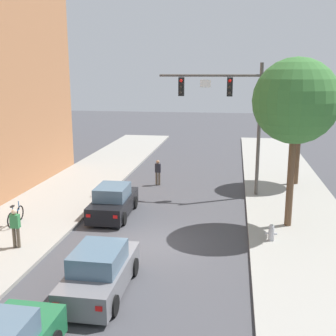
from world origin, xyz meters
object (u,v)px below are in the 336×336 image
at_px(pedestrian_crossing_road, 158,171).
at_px(fire_hydrant, 271,232).
at_px(traffic_signal_mast, 231,105).
at_px(street_tree_nearest, 296,102).
at_px(car_following_grey, 100,272).
at_px(street_tree_second, 301,103).
at_px(car_lead_black, 113,202).
at_px(pedestrian_sidewalk_left_walker, 15,226).
at_px(bicycle_leaning, 16,216).

relative_size(pedestrian_crossing_road, fire_hydrant, 2.28).
distance_m(traffic_signal_mast, street_tree_nearest, 5.76).
xyz_separation_m(car_following_grey, street_tree_second, (8.19, 14.92, 4.56)).
bearing_deg(street_tree_second, pedestrian_crossing_road, -172.13).
distance_m(car_lead_black, pedestrian_crossing_road, 6.33).
relative_size(traffic_signal_mast, street_tree_nearest, 0.98).
bearing_deg(car_lead_black, street_tree_nearest, -2.97).
height_order(pedestrian_sidewalk_left_walker, fire_hydrant, pedestrian_sidewalk_left_walker).
bearing_deg(street_tree_second, bicycle_leaning, -145.35).
xyz_separation_m(traffic_signal_mast, pedestrian_sidewalk_left_walker, (-8.38, -9.36, -4.24)).
relative_size(traffic_signal_mast, car_following_grey, 1.77).
relative_size(car_following_grey, street_tree_nearest, 0.55).
bearing_deg(pedestrian_sidewalk_left_walker, traffic_signal_mast, 48.16).
distance_m(street_tree_nearest, street_tree_second, 8.01).
bearing_deg(pedestrian_sidewalk_left_walker, car_following_grey, -31.19).
height_order(pedestrian_sidewalk_left_walker, bicycle_leaning, pedestrian_sidewalk_left_walker).
distance_m(traffic_signal_mast, fire_hydrant, 8.69).
height_order(traffic_signal_mast, bicycle_leaning, traffic_signal_mast).
distance_m(pedestrian_sidewalk_left_walker, street_tree_second, 18.07).
height_order(traffic_signal_mast, street_tree_nearest, street_tree_nearest).
relative_size(traffic_signal_mast, car_lead_black, 1.75).
bearing_deg(traffic_signal_mast, bicycle_leaning, -145.29).
bearing_deg(car_lead_black, street_tree_second, 36.85).
height_order(traffic_signal_mast, street_tree_second, traffic_signal_mast).
relative_size(car_following_grey, fire_hydrant, 5.89).
height_order(pedestrian_crossing_road, street_tree_nearest, street_tree_nearest).
bearing_deg(street_tree_nearest, car_following_grey, -134.05).
relative_size(traffic_signal_mast, pedestrian_sidewalk_left_walker, 4.57).
bearing_deg(pedestrian_sidewalk_left_walker, bicycle_leaning, 118.99).
distance_m(pedestrian_crossing_road, street_tree_second, 9.86).
height_order(car_following_grey, bicycle_leaning, car_following_grey).
bearing_deg(pedestrian_crossing_road, car_lead_black, -100.59).
bearing_deg(fire_hydrant, bicycle_leaning, 179.07).
relative_size(traffic_signal_mast, pedestrian_crossing_road, 4.57).
xyz_separation_m(car_following_grey, fire_hydrant, (5.91, 5.04, -0.22)).
height_order(car_lead_black, car_following_grey, same).
height_order(traffic_signal_mast, car_lead_black, traffic_signal_mast).
bearing_deg(fire_hydrant, pedestrian_crossing_road, 126.72).
xyz_separation_m(traffic_signal_mast, car_lead_black, (-5.70, -4.53, -4.58)).
height_order(car_following_grey, pedestrian_sidewalk_left_walker, pedestrian_sidewalk_left_walker).
distance_m(car_following_grey, fire_hydrant, 7.77).
bearing_deg(fire_hydrant, street_tree_nearest, 65.51).
bearing_deg(car_lead_black, traffic_signal_mast, 38.50).
relative_size(traffic_signal_mast, fire_hydrant, 10.42).
bearing_deg(car_following_grey, street_tree_second, 61.24).
height_order(car_following_grey, street_tree_nearest, street_tree_nearest).
bearing_deg(street_tree_nearest, bicycle_leaning, -171.84).
xyz_separation_m(car_following_grey, pedestrian_crossing_road, (-0.56, 13.71, 0.19)).
xyz_separation_m(traffic_signal_mast, fire_hydrant, (1.93, -6.98, -4.80)).
bearing_deg(fire_hydrant, car_following_grey, -139.50).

